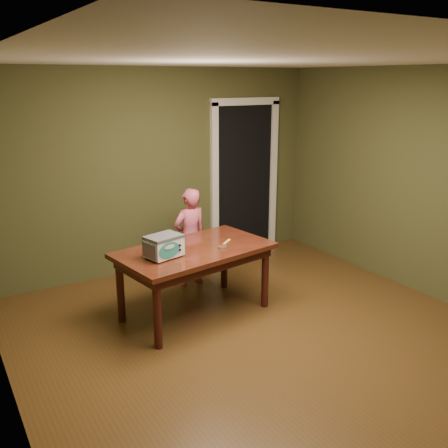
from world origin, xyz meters
The scene contains 8 objects.
floor centered at (0.00, 0.00, 0.00)m, with size 5.00×5.00×0.00m, color #503417.
room_shell centered at (0.00, 0.00, 1.71)m, with size 4.52×5.02×2.61m.
doorway centered at (1.30, 2.78, 1.06)m, with size 1.10×0.66×2.25m.
dining_table centered at (-0.31, 0.98, 0.65)m, with size 1.72×1.14×0.75m.
toy_oven centered at (-0.70, 0.89, 0.87)m, with size 0.41×0.32×0.23m.
baking_pan centered at (-0.07, 0.82, 0.76)m, with size 0.10×0.10×0.02m.
spatula centered at (0.08, 0.97, 0.75)m, with size 0.18×0.03×0.01m, color #DBD85F.
child centered at (0.03, 1.73, 0.60)m, with size 0.44×0.29×1.21m, color #CB536B.
Camera 1 is at (-2.59, -3.40, 2.45)m, focal length 40.00 mm.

